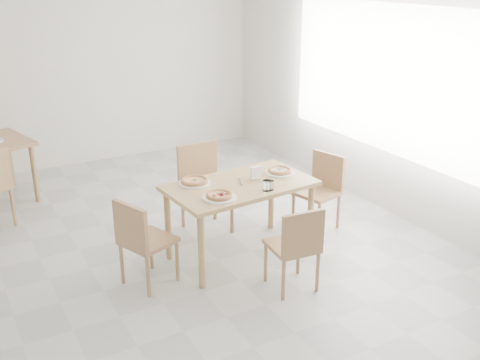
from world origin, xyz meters
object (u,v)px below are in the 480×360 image
chair_north (203,181)px  tumbler_b (267,186)px  chair_east (321,186)px  plate_margherita (195,183)px  main_table (240,193)px  pizza_margherita (194,181)px  plate_pepperoni (219,198)px  tumbler_a (270,185)px  pizza_pepperoni (219,195)px  napkin_holder (256,173)px  plate_mushroom (280,173)px  pizza_mushroom (280,170)px  chair_south (296,244)px  chair_west (141,238)px

chair_north → tumbler_b: size_ratio=9.24×
chair_east → plate_margherita: (-1.45, 0.05, 0.29)m
main_table → chair_east: chair_east is taller
pizza_margherita → chair_east: bearing=-2.2°
main_table → plate_pepperoni: 0.42m
plate_margherita → tumbler_a: tumbler_a is taller
pizza_pepperoni → napkin_holder: bearing=25.5°
tumbler_b → main_table: bearing=114.8°
plate_mushroom → pizza_margherita: bearing=169.7°
plate_mushroom → tumbler_b: bearing=-137.5°
plate_mushroom → pizza_mushroom: pizza_mushroom is taller
chair_south → pizza_pepperoni: (-0.44, 0.57, 0.33)m
plate_margherita → tumbler_a: (0.54, -0.47, 0.04)m
chair_east → pizza_mushroom: chair_east is taller
plate_margherita → pizza_pepperoni: 0.43m
tumbler_a → pizza_pepperoni: bearing=174.9°
chair_south → pizza_margherita: size_ratio=2.78×
chair_east → tumbler_b: (-0.95, -0.42, 0.33)m
chair_west → tumbler_b: size_ratio=8.19×
tumbler_a → napkin_holder: 0.29m
main_table → tumbler_a: size_ratio=15.83×
plate_pepperoni → pizza_pepperoni: pizza_pepperoni is taller
plate_mushroom → pizza_pepperoni: size_ratio=1.21×
main_table → chair_west: size_ratio=1.75×
plate_mushroom → tumbler_a: 0.44m
chair_north → pizza_mushroom: 0.90m
chair_east → plate_margherita: bearing=-107.9°
main_table → chair_east: bearing=3.0°
pizza_pepperoni → main_table: bearing=34.2°
plate_margherita → napkin_holder: bearing=-17.7°
chair_west → napkin_holder: napkin_holder is taller
chair_east → tumbler_a: bearing=-81.2°
tumbler_b → chair_north: bearing=99.1°
chair_south → plate_mushroom: 0.97m
chair_south → plate_pepperoni: bearing=-47.6°
tumbler_a → napkin_holder: bearing=85.7°
chair_east → pizza_margherita: size_ratio=2.86×
plate_margherita → plate_pepperoni: size_ratio=1.00×
plate_mushroom → pizza_margherita: (-0.85, 0.15, 0.02)m
pizza_pepperoni → tumbler_b: bearing=-5.7°
pizza_pepperoni → tumbler_b: 0.46m
pizza_margherita → pizza_mushroom: bearing=-10.3°
chair_north → plate_margherita: 0.68m
plate_pepperoni → pizza_pepperoni: 0.02m
plate_pepperoni → main_table: bearing=34.2°
pizza_margherita → napkin_holder: (0.56, -0.18, 0.03)m
main_table → chair_north: 0.75m
pizza_pepperoni → napkin_holder: (0.52, 0.25, 0.03)m
chair_north → chair_west: size_ratio=1.13×
pizza_pepperoni → tumbler_b: size_ratio=2.41×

